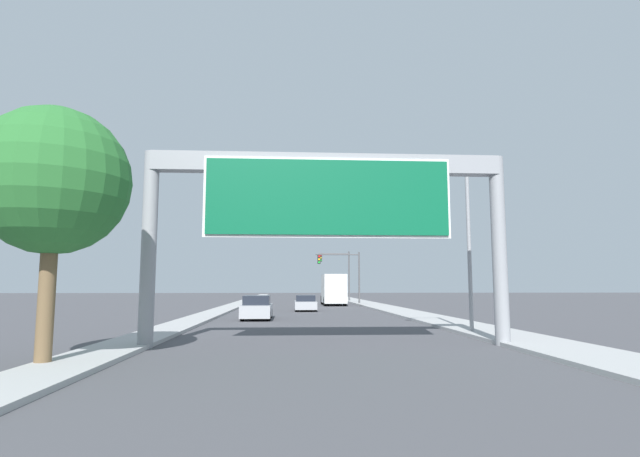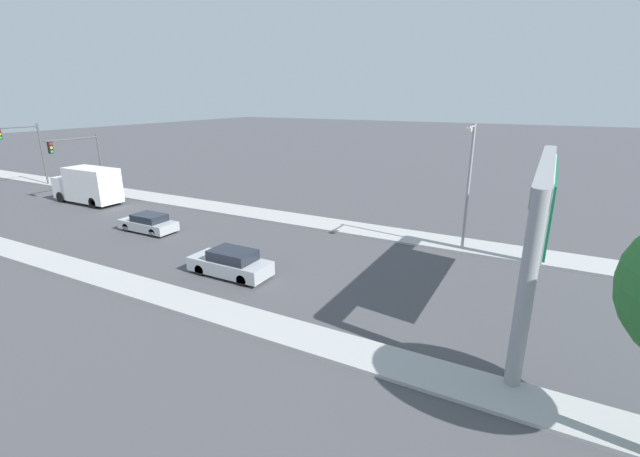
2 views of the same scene
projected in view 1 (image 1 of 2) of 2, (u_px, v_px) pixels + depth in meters
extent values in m
cube|color=#A7A7A7|center=(365.00, 303.00, 60.00)|extent=(3.00, 120.00, 0.15)
cube|color=#A7A7A7|center=(240.00, 303.00, 59.10)|extent=(2.00, 120.00, 0.15)
cylinder|color=gray|center=(149.00, 248.00, 17.89)|extent=(0.54, 0.54, 7.07)
cylinder|color=gray|center=(499.00, 249.00, 18.67)|extent=(0.54, 0.54, 7.07)
cube|color=gray|center=(328.00, 164.00, 18.64)|extent=(12.90, 0.60, 0.70)
cube|color=white|center=(328.00, 198.00, 18.19)|extent=(9.02, 0.08, 2.96)
cube|color=#0A5B38|center=(328.00, 197.00, 18.14)|extent=(8.82, 0.16, 2.76)
cube|color=#A5A8AD|center=(305.00, 305.00, 43.42)|extent=(1.85, 4.52, 0.66)
cube|color=#1E232D|center=(305.00, 298.00, 43.26)|extent=(1.63, 2.35, 0.51)
cylinder|color=black|center=(296.00, 306.00, 44.74)|extent=(0.22, 0.64, 0.64)
cylinder|color=black|center=(314.00, 306.00, 44.84)|extent=(0.22, 0.64, 0.64)
cylinder|color=black|center=(296.00, 308.00, 41.96)|extent=(0.22, 0.64, 0.64)
cylinder|color=black|center=(315.00, 308.00, 42.06)|extent=(0.22, 0.64, 0.64)
cube|color=#A5A8AD|center=(257.00, 311.00, 32.57)|extent=(1.88, 4.79, 0.78)
cube|color=#1E232D|center=(257.00, 300.00, 32.41)|extent=(1.66, 2.49, 0.58)
cylinder|color=black|center=(246.00, 313.00, 33.97)|extent=(0.22, 0.64, 0.64)
cylinder|color=black|center=(271.00, 313.00, 34.07)|extent=(0.22, 0.64, 0.64)
cylinder|color=black|center=(242.00, 316.00, 31.02)|extent=(0.22, 0.64, 0.64)
cylinder|color=black|center=(269.00, 316.00, 31.12)|extent=(0.22, 0.64, 0.64)
cube|color=white|center=(331.00, 293.00, 58.45)|extent=(2.23, 2.03, 2.01)
cube|color=silver|center=(334.00, 289.00, 54.92)|extent=(2.43, 5.22, 3.10)
cylinder|color=black|center=(322.00, 300.00, 58.20)|extent=(0.28, 1.00, 1.00)
cylinder|color=black|center=(340.00, 300.00, 58.33)|extent=(0.28, 1.00, 1.00)
cylinder|color=black|center=(325.00, 301.00, 53.41)|extent=(0.28, 1.00, 1.00)
cylinder|color=black|center=(345.00, 301.00, 53.54)|extent=(0.28, 1.00, 1.00)
cylinder|color=#4C4C4F|center=(359.00, 278.00, 58.30)|extent=(0.20, 0.20, 6.11)
cylinder|color=#4C4C4F|center=(337.00, 255.00, 58.46)|extent=(5.12, 0.14, 0.14)
cube|color=black|center=(319.00, 259.00, 58.26)|extent=(0.35, 0.28, 1.05)
cylinder|color=red|center=(319.00, 256.00, 58.14)|extent=(0.22, 0.04, 0.22)
cylinder|color=yellow|center=(319.00, 259.00, 58.10)|extent=(0.22, 0.04, 0.22)
cylinder|color=green|center=(319.00, 262.00, 58.06)|extent=(0.22, 0.04, 0.22)
cylinder|color=#4C4C4F|center=(349.00, 276.00, 68.26)|extent=(0.20, 0.20, 6.84)
cylinder|color=#4C4C4F|center=(334.00, 254.00, 68.49)|extent=(4.23, 0.14, 0.14)
cube|color=black|center=(321.00, 258.00, 68.31)|extent=(0.35, 0.28, 1.05)
cylinder|color=red|center=(321.00, 255.00, 68.19)|extent=(0.22, 0.04, 0.22)
cylinder|color=yellow|center=(321.00, 258.00, 68.15)|extent=(0.22, 0.04, 0.22)
cylinder|color=green|center=(321.00, 260.00, 68.11)|extent=(0.22, 0.04, 0.22)
cylinder|color=brown|center=(48.00, 272.00, 13.64)|extent=(0.44, 0.44, 5.11)
sphere|color=#286B2D|center=(54.00, 181.00, 13.93)|extent=(4.15, 4.15, 4.15)
cylinder|color=gray|center=(469.00, 244.00, 22.93)|extent=(0.18, 0.18, 8.14)
cylinder|color=gray|center=(447.00, 161.00, 23.32)|extent=(1.80, 0.12, 0.12)
cube|color=#B2B2A8|center=(428.00, 163.00, 23.26)|extent=(0.60, 0.28, 0.20)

